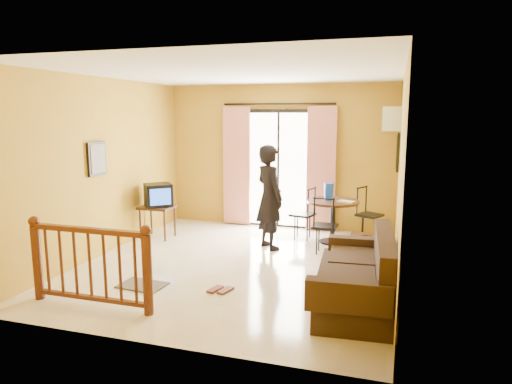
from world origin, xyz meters
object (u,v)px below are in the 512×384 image
(coffee_table, at_px, (367,250))
(dining_table, at_px, (333,209))
(television, at_px, (158,195))
(sofa, at_px, (360,280))
(standing_person, at_px, (269,197))

(coffee_table, bearing_deg, dining_table, 117.58)
(television, bearing_deg, sofa, -68.13)
(television, xyz_separation_m, dining_table, (3.06, 0.60, -0.20))
(coffee_table, bearing_deg, sofa, -89.69)
(coffee_table, xyz_separation_m, standing_person, (-1.64, 0.64, 0.58))
(television, distance_m, coffee_table, 3.81)
(sofa, distance_m, standing_person, 2.64)
(television, relative_size, coffee_table, 0.64)
(sofa, relative_size, standing_person, 1.09)
(coffee_table, bearing_deg, standing_person, 158.70)
(coffee_table, height_order, standing_person, standing_person)
(dining_table, distance_m, sofa, 2.71)
(dining_table, xyz_separation_m, standing_person, (-0.98, -0.63, 0.27))
(television, xyz_separation_m, sofa, (3.72, -2.02, -0.46))
(dining_table, height_order, sofa, sofa)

